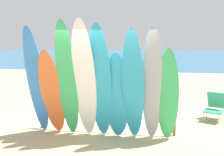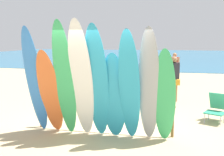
% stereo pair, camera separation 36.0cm
% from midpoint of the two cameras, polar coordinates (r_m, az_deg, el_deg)
% --- Properties ---
extents(ground, '(60.00, 60.00, 0.00)m').
position_cam_midpoint_polar(ground, '(20.46, 8.47, 1.69)').
color(ground, tan).
extents(ocean_water, '(60.00, 40.00, 0.02)m').
position_cam_midpoint_polar(ocean_water, '(39.15, 10.49, 4.74)').
color(ocean_water, teal).
rests_on(ocean_water, ground).
extents(surfboard_rack, '(3.50, 0.07, 0.76)m').
position_cam_midpoint_polar(surfboard_rack, '(6.66, -0.33, -6.47)').
color(surfboard_rack, brown).
rests_on(surfboard_rack, ground).
extents(surfboard_blue_0, '(0.53, 0.75, 2.62)m').
position_cam_midpoint_polar(surfboard_blue_0, '(6.63, -14.69, -0.62)').
color(surfboard_blue_0, '#337AD1').
rests_on(surfboard_blue_0, ground).
extents(surfboard_orange_1, '(0.62, 0.75, 2.09)m').
position_cam_midpoint_polar(surfboard_orange_1, '(6.51, -11.59, -3.04)').
color(surfboard_orange_1, orange).
rests_on(surfboard_orange_1, ground).
extents(surfboard_green_2, '(0.48, 0.79, 2.74)m').
position_cam_midpoint_polar(surfboard_green_2, '(6.19, -8.47, -0.48)').
color(surfboard_green_2, '#38B266').
rests_on(surfboard_green_2, ground).
extents(surfboard_white_3, '(0.53, 0.84, 2.75)m').
position_cam_midpoint_polar(surfboard_white_3, '(6.05, -4.89, -0.55)').
color(surfboard_white_3, white).
rests_on(surfboard_white_3, ground).
extents(surfboard_teal_4, '(0.56, 0.78, 2.66)m').
position_cam_midpoint_polar(surfboard_teal_4, '(6.02, -1.54, -1.03)').
color(surfboard_teal_4, '#289EC6').
rests_on(surfboard_teal_4, ground).
extents(surfboard_teal_5, '(0.58, 0.48, 2.03)m').
position_cam_midpoint_polar(surfboard_teal_5, '(6.10, 2.10, -3.93)').
color(surfboard_teal_5, '#289EC6').
rests_on(surfboard_teal_5, ground).
extents(surfboard_teal_6, '(0.52, 0.80, 2.53)m').
position_cam_midpoint_polar(surfboard_teal_6, '(5.88, 5.48, -1.92)').
color(surfboard_teal_6, '#289EC6').
rests_on(surfboard_teal_6, ground).
extents(surfboard_grey_7, '(0.47, 0.66, 2.59)m').
position_cam_midpoint_polar(surfboard_grey_7, '(5.93, 9.65, -1.65)').
color(surfboard_grey_7, '#999EA3').
rests_on(surfboard_grey_7, ground).
extents(surfboard_green_8, '(0.52, 0.56, 2.13)m').
position_cam_midpoint_polar(surfboard_green_8, '(6.00, 12.91, -3.84)').
color(surfboard_green_8, '#38B266').
rests_on(surfboard_green_8, ground).
extents(beachgoer_strolling, '(0.51, 0.40, 1.59)m').
position_cam_midpoint_polar(beachgoer_strolling, '(14.74, 13.89, 2.62)').
color(beachgoer_strolling, '#9E704C').
rests_on(beachgoer_strolling, ground).
extents(beachgoer_photographing, '(0.44, 0.63, 1.71)m').
position_cam_midpoint_polar(beachgoer_photographing, '(13.76, -5.45, 2.72)').
color(beachgoer_photographing, tan).
rests_on(beachgoer_photographing, ground).
extents(beachgoer_near_rack, '(0.44, 0.57, 1.70)m').
position_cam_midpoint_polar(beachgoer_near_rack, '(10.03, 14.11, 0.41)').
color(beachgoer_near_rack, '#9E704C').
rests_on(beachgoer_near_rack, ground).
extents(beachgoer_by_water, '(0.64, 0.33, 1.74)m').
position_cam_midpoint_polar(beachgoer_by_water, '(11.26, -5.06, 1.59)').
color(beachgoer_by_water, beige).
rests_on(beachgoer_by_water, ground).
extents(beach_chair_blue, '(0.74, 0.85, 0.81)m').
position_cam_midpoint_polar(beach_chair_blue, '(8.14, 22.69, -5.71)').
color(beach_chair_blue, '#B7B7BC').
rests_on(beach_chair_blue, ground).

